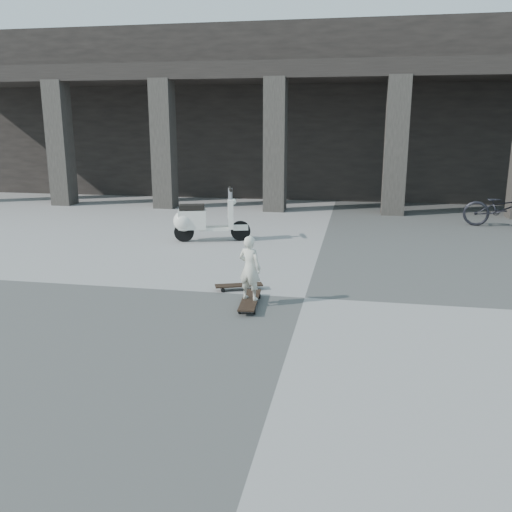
% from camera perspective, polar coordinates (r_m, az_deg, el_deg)
% --- Properties ---
extents(ground, '(90.00, 90.00, 0.00)m').
position_cam_1_polar(ground, '(8.58, 5.16, -4.40)').
color(ground, '#474745').
rests_on(ground, ground).
extents(colonnade, '(28.00, 8.82, 6.00)m').
position_cam_1_polar(colonnade, '(21.90, 9.00, 14.62)').
color(colonnade, black).
rests_on(colonnade, ground).
extents(longboard, '(0.32, 1.05, 0.10)m').
position_cam_1_polar(longboard, '(8.16, -0.65, -4.71)').
color(longboard, black).
rests_on(longboard, ground).
extents(skateboard_spare, '(0.80, 0.46, 0.09)m').
position_cam_1_polar(skateboard_spare, '(8.92, -1.82, -3.15)').
color(skateboard_spare, black).
rests_on(skateboard_spare, ground).
extents(child, '(0.41, 0.34, 0.97)m').
position_cam_1_polar(child, '(8.01, -0.66, -1.26)').
color(child, beige).
rests_on(child, longboard).
extents(scooter, '(1.74, 0.82, 1.24)m').
position_cam_1_polar(scooter, '(12.56, -6.04, 3.75)').
color(scooter, black).
rests_on(scooter, ground).
extents(bicycle, '(2.06, 1.10, 1.03)m').
position_cam_1_polar(bicycle, '(15.57, 24.58, 4.61)').
color(bicycle, black).
rests_on(bicycle, ground).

